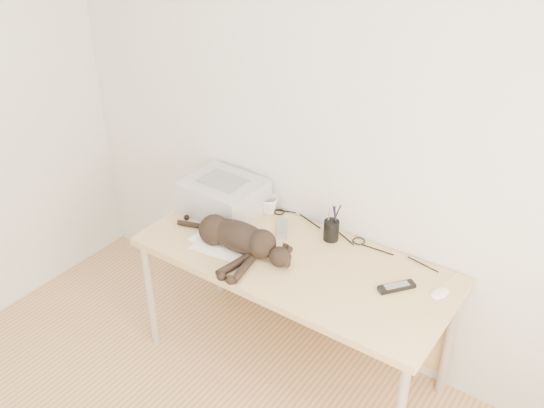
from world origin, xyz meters
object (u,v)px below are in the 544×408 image
Objects in this scene: mug at (269,205)px; mouse at (440,291)px; desk at (302,271)px; cat at (235,237)px; printer at (224,196)px; pen_cup at (331,230)px.

mug reaches higher than mouse.
cat reaches higher than desk.
printer is 2.03× the size of pen_cup.
pen_cup is at bearing 8.09° from printer.
cat is at bearing -80.19° from mug.
mouse is (0.64, -0.10, -0.04)m from pen_cup.
printer is 4.12× the size of mug.
printer reaches higher than mouse.
mouse reaches higher than desk.
cat is 0.50m from pen_cup.
cat is 7.18× the size of mug.
pen_cup is at bearing -4.18° from mug.
pen_cup is at bearing 67.41° from desk.
pen_cup is (0.07, 0.16, 0.19)m from desk.
desk is at bearing 31.59° from cat.
mug is 1.06m from mouse.
printer is 0.57× the size of cat.
desk is at bearing -28.97° from mug.
cat reaches higher than mug.
mug is at bearing 151.03° from desk.
mouse is at bearing -0.63° from printer.
mug is at bearing 28.86° from printer.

